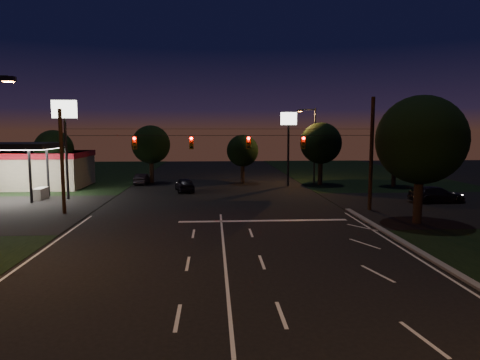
{
  "coord_description": "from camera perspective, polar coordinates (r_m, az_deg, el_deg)",
  "views": [
    {
      "loc": [
        -0.54,
        -18.16,
        6.42
      ],
      "look_at": [
        1.3,
        10.96,
        3.0
      ],
      "focal_mm": 32.0,
      "sensor_mm": 36.0,
      "label": 1
    }
  ],
  "objects": [
    {
      "name": "ground",
      "position": [
        19.27,
        -1.84,
        -12.78
      ],
      "size": [
        140.0,
        140.0,
        0.0
      ],
      "primitive_type": "plane",
      "color": "black",
      "rests_on": "ground"
    },
    {
      "name": "tree_far_a",
      "position": [
        51.37,
        -23.51,
        3.72
      ],
      "size": [
        4.2,
        4.2,
        6.42
      ],
      "color": "black",
      "rests_on": "ground"
    },
    {
      "name": "utility_pole_left",
      "position": [
        35.66,
        -22.35,
        -4.19
      ],
      "size": [
        0.28,
        0.28,
        8.0
      ],
      "primitive_type": "cylinder",
      "color": "black",
      "rests_on": "ground"
    },
    {
      "name": "pole_sign_left_near",
      "position": [
        42.36,
        -22.31,
        6.95
      ],
      "size": [
        2.2,
        0.3,
        9.1
      ],
      "color": "black",
      "rests_on": "ground"
    },
    {
      "name": "car_oncoming_a",
      "position": [
        45.14,
        -7.38,
        -0.61
      ],
      "size": [
        2.5,
        4.53,
        1.46
      ],
      "primitive_type": "imported",
      "rotation": [
        0.0,
        0.0,
        3.33
      ],
      "color": "black",
      "rests_on": "ground"
    },
    {
      "name": "tree_right_near",
      "position": [
        31.63,
        22.88,
        4.82
      ],
      "size": [
        6.0,
        6.0,
        8.76
      ],
      "color": "black",
      "rests_on": "ground"
    },
    {
      "name": "stop_bar",
      "position": [
        30.55,
        3.14,
        -5.44
      ],
      "size": [
        12.0,
        0.5,
        0.01
      ],
      "primitive_type": "cube",
      "color": "silver",
      "rests_on": "ground"
    },
    {
      "name": "car_cross",
      "position": [
        41.72,
        24.75,
        -1.79
      ],
      "size": [
        5.05,
        2.29,
        1.44
      ],
      "primitive_type": "imported",
      "rotation": [
        0.0,
        0.0,
        1.63
      ],
      "color": "black",
      "rests_on": "ground"
    },
    {
      "name": "car_oncoming_b",
      "position": [
        52.2,
        -12.92,
        0.14
      ],
      "size": [
        1.52,
        3.86,
        1.25
      ],
      "primitive_type": "imported",
      "rotation": [
        0.0,
        0.0,
        3.09
      ],
      "color": "black",
      "rests_on": "ground"
    },
    {
      "name": "center_line",
      "position": [
        13.76,
        -1.0,
        -21.11
      ],
      "size": [
        0.14,
        40.0,
        0.01
      ],
      "primitive_type": "cube",
      "color": "silver",
      "rests_on": "ground"
    },
    {
      "name": "tree_far_e",
      "position": [
        51.6,
        19.92,
        3.73
      ],
      "size": [
        4.0,
        4.0,
        6.18
      ],
      "color": "black",
      "rests_on": "ground"
    },
    {
      "name": "utility_pole_right",
      "position": [
        36.03,
        16.86,
        -3.87
      ],
      "size": [
        0.3,
        0.3,
        9.0
      ],
      "primitive_type": "cylinder",
      "color": "black",
      "rests_on": "ground"
    },
    {
      "name": "pole_sign_right",
      "position": [
        48.91,
        6.48,
        6.43
      ],
      "size": [
        1.8,
        0.3,
        8.4
      ],
      "color": "black",
      "rests_on": "ground"
    },
    {
      "name": "tree_far_b",
      "position": [
        52.84,
        -11.74,
        4.59
      ],
      "size": [
        4.6,
        4.6,
        6.98
      ],
      "color": "black",
      "rests_on": "ground"
    },
    {
      "name": "cross_street_right",
      "position": [
        40.37,
        27.08,
        -3.2
      ],
      "size": [
        20.0,
        16.0,
        0.02
      ],
      "primitive_type": "cube",
      "color": "black",
      "rests_on": "ground"
    },
    {
      "name": "gas_station",
      "position": [
        53.17,
        -27.25,
        1.59
      ],
      "size": [
        14.2,
        16.1,
        5.25
      ],
      "color": "gray",
      "rests_on": "ground"
    },
    {
      "name": "street_light_right_far",
      "position": [
        51.54,
        9.64,
        5.28
      ],
      "size": [
        2.2,
        0.35,
        9.0
      ],
      "color": "black",
      "rests_on": "ground"
    },
    {
      "name": "signal_span",
      "position": [
        33.14,
        -2.69,
        5.09
      ],
      "size": [
        24.0,
        0.4,
        1.56
      ],
      "color": "black",
      "rests_on": "ground"
    },
    {
      "name": "tree_far_c",
      "position": [
        51.45,
        0.36,
        3.88
      ],
      "size": [
        3.8,
        3.8,
        5.86
      ],
      "color": "black",
      "rests_on": "ground"
    },
    {
      "name": "tree_far_d",
      "position": [
        50.89,
        10.72,
        4.78
      ],
      "size": [
        4.8,
        4.8,
        7.3
      ],
      "color": "black",
      "rests_on": "ground"
    }
  ]
}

